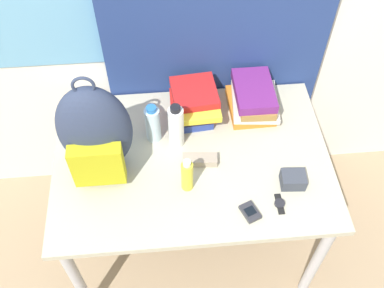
# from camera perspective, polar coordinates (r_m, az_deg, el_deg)

# --- Properties ---
(desk) EXTENTS (1.21, 0.83, 0.73)m
(desk) POSITION_cam_1_polar(r_m,az_deg,el_deg) (2.04, 0.00, -3.16)
(desk) COLOR #B7B299
(desk) RESTS_ON ground_plane
(backpack) EXTENTS (0.30, 0.22, 0.52)m
(backpack) POSITION_cam_1_polar(r_m,az_deg,el_deg) (1.82, -12.19, 1.35)
(backpack) COLOR #2D3851
(backpack) RESTS_ON desk
(book_stack_left) EXTENTS (0.22, 0.28, 0.15)m
(book_stack_left) POSITION_cam_1_polar(r_m,az_deg,el_deg) (2.09, 0.24, 5.37)
(book_stack_left) COLOR navy
(book_stack_left) RESTS_ON desk
(book_stack_center) EXTENTS (0.24, 0.28, 0.15)m
(book_stack_center) POSITION_cam_1_polar(r_m,az_deg,el_deg) (2.13, 7.81, 5.76)
(book_stack_center) COLOR orange
(book_stack_center) RESTS_ON desk
(water_bottle) EXTENTS (0.07, 0.07, 0.20)m
(water_bottle) POSITION_cam_1_polar(r_m,az_deg,el_deg) (1.98, -5.00, 2.57)
(water_bottle) COLOR silver
(water_bottle) RESTS_ON desk
(sports_bottle) EXTENTS (0.07, 0.07, 0.24)m
(sports_bottle) POSITION_cam_1_polar(r_m,az_deg,el_deg) (1.94, -2.03, 2.25)
(sports_bottle) COLOR white
(sports_bottle) RESTS_ON desk
(sunscreen_bottle) EXTENTS (0.05, 0.05, 0.18)m
(sunscreen_bottle) POSITION_cam_1_polar(r_m,az_deg,el_deg) (1.82, -0.63, -4.01)
(sunscreen_bottle) COLOR yellow
(sunscreen_bottle) RESTS_ON desk
(cell_phone) EXTENTS (0.09, 0.10, 0.02)m
(cell_phone) POSITION_cam_1_polar(r_m,az_deg,el_deg) (1.83, 7.38, -8.56)
(cell_phone) COLOR #2D2D33
(cell_phone) RESTS_ON desk
(sunglasses_case) EXTENTS (0.15, 0.07, 0.04)m
(sunglasses_case) POSITION_cam_1_polar(r_m,az_deg,el_deg) (1.95, 1.01, -2.02)
(sunglasses_case) COLOR gray
(sunglasses_case) RESTS_ON desk
(camera_pouch) EXTENTS (0.11, 0.09, 0.06)m
(camera_pouch) POSITION_cam_1_polar(r_m,az_deg,el_deg) (1.92, 12.71, -4.43)
(camera_pouch) COLOR #383D47
(camera_pouch) RESTS_ON desk
(wristwatch) EXTENTS (0.04, 0.10, 0.01)m
(wristwatch) POSITION_cam_1_polar(r_m,az_deg,el_deg) (1.88, 11.07, -7.44)
(wristwatch) COLOR black
(wristwatch) RESTS_ON desk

